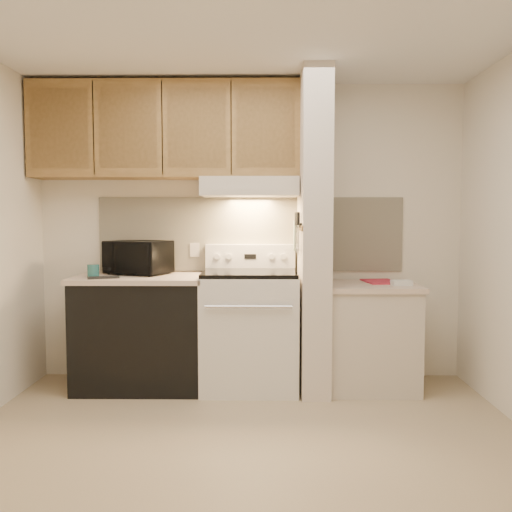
{
  "coord_description": "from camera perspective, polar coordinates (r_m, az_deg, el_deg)",
  "views": [
    {
      "loc": [
        0.1,
        -3.16,
        1.38
      ],
      "look_at": [
        0.06,
        0.75,
        1.1
      ],
      "focal_mm": 38.0,
      "sensor_mm": 36.0,
      "label": 1
    }
  ],
  "objects": [
    {
      "name": "floor",
      "position": [
        3.45,
        -1.14,
        -19.49
      ],
      "size": [
        3.6,
        3.6,
        0.0
      ],
      "primitive_type": "plane",
      "color": "tan",
      "rests_on": "ground"
    },
    {
      "name": "ceiling",
      "position": [
        3.35,
        -1.21,
        23.61
      ],
      "size": [
        3.6,
        3.6,
        0.0
      ],
      "primitive_type": "plane",
      "rotation": [
        3.14,
        0.0,
        0.0
      ],
      "color": "white",
      "rests_on": "wall_back"
    },
    {
      "name": "wall_back",
      "position": [
        4.66,
        -0.59,
        2.5
      ],
      "size": [
        3.6,
        2.5,
        0.02
      ],
      "primitive_type": "cube",
      "rotation": [
        1.57,
        0.0,
        0.0
      ],
      "color": "#EFE5CE",
      "rests_on": "floor"
    },
    {
      "name": "backsplash",
      "position": [
        4.65,
        -0.59,
        2.31
      ],
      "size": [
        2.6,
        0.02,
        0.63
      ],
      "primitive_type": "cube",
      "color": "#F6EBC8",
      "rests_on": "wall_back"
    },
    {
      "name": "range_body",
      "position": [
        4.41,
        -0.68,
        -7.94
      ],
      "size": [
        0.76,
        0.65,
        0.92
      ],
      "primitive_type": "cube",
      "color": "silver",
      "rests_on": "floor"
    },
    {
      "name": "oven_window",
      "position": [
        4.09,
        -0.78,
        -8.32
      ],
      "size": [
        0.5,
        0.01,
        0.3
      ],
      "primitive_type": "cube",
      "color": "black",
      "rests_on": "range_body"
    },
    {
      "name": "oven_handle",
      "position": [
        4.01,
        -0.8,
        -5.37
      ],
      "size": [
        0.65,
        0.02,
        0.02
      ],
      "primitive_type": "cylinder",
      "rotation": [
        0.0,
        1.57,
        0.0
      ],
      "color": "silver",
      "rests_on": "range_body"
    },
    {
      "name": "cooktop",
      "position": [
        4.34,
        -0.68,
        -1.79
      ],
      "size": [
        0.74,
        0.64,
        0.03
      ],
      "primitive_type": "cube",
      "color": "black",
      "rests_on": "range_body"
    },
    {
      "name": "range_backguard",
      "position": [
        4.61,
        -0.6,
        -0.01
      ],
      "size": [
        0.76,
        0.08,
        0.2
      ],
      "primitive_type": "cube",
      "color": "silver",
      "rests_on": "range_body"
    },
    {
      "name": "range_display",
      "position": [
        4.57,
        -0.61,
        -0.05
      ],
      "size": [
        0.1,
        0.01,
        0.04
      ],
      "primitive_type": "cube",
      "color": "black",
      "rests_on": "range_backguard"
    },
    {
      "name": "range_knob_left_outer",
      "position": [
        4.58,
        -4.11,
        -0.05
      ],
      "size": [
        0.05,
        0.02,
        0.05
      ],
      "primitive_type": "cylinder",
      "rotation": [
        1.57,
        0.0,
        0.0
      ],
      "color": "silver",
      "rests_on": "range_backguard"
    },
    {
      "name": "range_knob_left_inner",
      "position": [
        4.57,
        -2.87,
        -0.05
      ],
      "size": [
        0.05,
        0.02,
        0.05
      ],
      "primitive_type": "cylinder",
      "rotation": [
        1.57,
        0.0,
        0.0
      ],
      "color": "silver",
      "rests_on": "range_backguard"
    },
    {
      "name": "range_knob_right_inner",
      "position": [
        4.57,
        1.65,
        -0.05
      ],
      "size": [
        0.05,
        0.02,
        0.05
      ],
      "primitive_type": "cylinder",
      "rotation": [
        1.57,
        0.0,
        0.0
      ],
      "color": "silver",
      "rests_on": "range_backguard"
    },
    {
      "name": "range_knob_right_outer",
      "position": [
        4.57,
        2.9,
        -0.05
      ],
      "size": [
        0.05,
        0.02,
        0.05
      ],
      "primitive_type": "cylinder",
      "rotation": [
        1.57,
        0.0,
        0.0
      ],
      "color": "silver",
      "rests_on": "range_backguard"
    },
    {
      "name": "dishwasher_front",
      "position": [
        4.53,
        -11.97,
        -8.03
      ],
      "size": [
        1.0,
        0.63,
        0.87
      ],
      "primitive_type": "cube",
      "color": "black",
      "rests_on": "floor"
    },
    {
      "name": "left_countertop",
      "position": [
        4.46,
        -12.06,
        -2.3
      ],
      "size": [
        1.04,
        0.67,
        0.04
      ],
      "primitive_type": "cube",
      "color": "beige",
      "rests_on": "dishwasher_front"
    },
    {
      "name": "spoon_rest",
      "position": [
        4.33,
        -15.77,
        -2.19
      ],
      "size": [
        0.25,
        0.15,
        0.02
      ],
      "primitive_type": "cube",
      "rotation": [
        0.0,
        0.0,
        0.37
      ],
      "color": "black",
      "rests_on": "left_countertop"
    },
    {
      "name": "teal_jar",
      "position": [
        4.45,
        -16.76,
        -1.49
      ],
      "size": [
        0.11,
        0.11,
        0.1
      ],
      "primitive_type": "cylinder",
      "rotation": [
        0.0,
        0.0,
        0.28
      ],
      "color": "#2B6D6B",
      "rests_on": "left_countertop"
    },
    {
      "name": "outlet",
      "position": [
        4.68,
        -6.48,
        0.64
      ],
      "size": [
        0.08,
        0.01,
        0.12
      ],
      "primitive_type": "cube",
      "color": "beige",
      "rests_on": "backsplash"
    },
    {
      "name": "microwave",
      "position": [
        4.59,
        -12.32,
        -0.15
      ],
      "size": [
        0.59,
        0.5,
        0.27
      ],
      "primitive_type": "imported",
      "rotation": [
        0.0,
        0.0,
        -0.4
      ],
      "color": "black",
      "rests_on": "left_countertop"
    },
    {
      "name": "partition_pillar",
      "position": [
        4.33,
        6.08,
        2.35
      ],
      "size": [
        0.22,
        0.7,
        2.5
      ],
      "primitive_type": "cube",
      "color": "beige",
      "rests_on": "floor"
    },
    {
      "name": "pillar_trim",
      "position": [
        4.32,
        4.55,
        3.02
      ],
      "size": [
        0.01,
        0.7,
        0.04
      ],
      "primitive_type": "cube",
      "color": "olive",
      "rests_on": "partition_pillar"
    },
    {
      "name": "knife_strip",
      "position": [
        4.27,
        4.52,
        3.28
      ],
      "size": [
        0.02,
        0.42,
        0.04
      ],
      "primitive_type": "cube",
      "color": "black",
      "rests_on": "partition_pillar"
    },
    {
      "name": "knife_blade_a",
      "position": [
        4.11,
        4.49,
        1.85
      ],
      "size": [
        0.01,
        0.03,
        0.16
      ],
      "primitive_type": "cube",
      "color": "silver",
      "rests_on": "knife_strip"
    },
    {
      "name": "knife_handle_a",
      "position": [
        4.12,
        4.5,
        3.94
      ],
      "size": [
        0.02,
        0.02,
        0.1
      ],
      "primitive_type": "cylinder",
      "color": "black",
      "rests_on": "knife_strip"
    },
    {
      "name": "knife_blade_b",
      "position": [
        4.18,
        4.43,
        1.75
      ],
      "size": [
        0.01,
        0.04,
        0.18
      ],
      "primitive_type": "cube",
      "color": "silver",
      "rests_on": "knife_strip"
    },
    {
      "name": "knife_handle_b",
      "position": [
        4.19,
        4.43,
        3.95
      ],
      "size": [
        0.02,
        0.02,
        0.1
      ],
      "primitive_type": "cylinder",
      "color": "black",
      "rests_on": "knife_strip"
    },
    {
      "name": "knife_blade_c",
      "position": [
        4.28,
        4.34,
        1.67
      ],
      "size": [
        0.01,
        0.04,
        0.2
      ],
      "primitive_type": "cube",
      "color": "silver",
      "rests_on": "knife_strip"
    },
    {
      "name": "knife_handle_c",
      "position": [
        4.28,
        4.35,
        3.95
      ],
      "size": [
        0.02,
        0.02,
        0.1
      ],
      "primitive_type": "cylinder",
      "color": "black",
      "rests_on": "knife_strip"
    },
    {
      "name": "knife_blade_d",
      "position": [
        4.35,
        4.29,
        1.97
      ],
      "size": [
        0.01,
        0.04,
        0.16
      ],
      "primitive_type": "cube",
      "color": "silver",
      "rests_on": "knife_strip"
    },
    {
      "name": "knife_handle_d",
      "position": [
        4.35,
        4.29,
        3.95
      ],
      "size": [
        0.02,
        0.02,
        0.1
      ],
      "primitive_type": "cylinder",
      "color": "black",
      "rests_on": "knife_strip"
    },
    {
      "name": "knife_blade_e",
      "position": [
        4.42,
        4.23,
        1.88
      ],
      "size": [
        0.01,
        0.04,
        0.18
      ],
      "primitive_type": "cube",
      "color": "silver",
      "rests_on": "knife_strip"
    },
    {
      "name": "knife_handle_e",
      "position": [
        4.43,
        4.23,
        3.95
      ],
      "size": [
        0.02,
        0.02,
        0.1
      ],
      "primitive_type": "cylinder",
      "color": "black",
      "rests_on": "knife_strip"
    },
    {
      "name": "oven_mitt",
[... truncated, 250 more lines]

